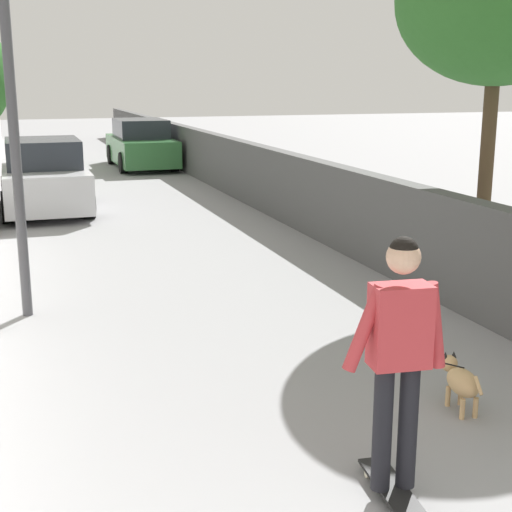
{
  "coord_description": "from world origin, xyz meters",
  "views": [
    {
      "loc": [
        -1.2,
        2.33,
        2.77
      ],
      "look_at": [
        5.7,
        0.01,
        1.0
      ],
      "focal_mm": 51.16,
      "sensor_mm": 36.0,
      "label": 1
    }
  ],
  "objects_px": {
    "tree_right_near": "(499,1)",
    "car_far": "(141,145)",
    "dog": "(461,380)",
    "lamp_post": "(7,42)",
    "car_near": "(44,178)",
    "skateboard": "(392,489)",
    "person_skateboarder": "(399,345)"
  },
  "relations": [
    {
      "from": "tree_right_near",
      "to": "car_far",
      "type": "relative_size",
      "value": 1.15
    },
    {
      "from": "tree_right_near",
      "to": "dog",
      "type": "distance_m",
      "value": 5.9
    },
    {
      "from": "lamp_post",
      "to": "car_near",
      "type": "height_order",
      "value": "lamp_post"
    },
    {
      "from": "skateboard",
      "to": "dog",
      "type": "distance_m",
      "value": 1.59
    },
    {
      "from": "tree_right_near",
      "to": "car_far",
      "type": "bearing_deg",
      "value": 8.96
    },
    {
      "from": "person_skateboarder",
      "to": "dog",
      "type": "bearing_deg",
      "value": -49.83
    },
    {
      "from": "lamp_post",
      "to": "dog",
      "type": "distance_m",
      "value": 5.96
    },
    {
      "from": "dog",
      "to": "car_far",
      "type": "height_order",
      "value": "car_far"
    },
    {
      "from": "person_skateboarder",
      "to": "car_near",
      "type": "height_order",
      "value": "person_skateboarder"
    },
    {
      "from": "dog",
      "to": "car_near",
      "type": "relative_size",
      "value": 0.35
    },
    {
      "from": "person_skateboarder",
      "to": "dog",
      "type": "distance_m",
      "value": 1.78
    },
    {
      "from": "person_skateboarder",
      "to": "car_far",
      "type": "xyz_separation_m",
      "value": [
        19.63,
        -1.72,
        -0.39
      ]
    },
    {
      "from": "lamp_post",
      "to": "person_skateboarder",
      "type": "distance_m",
      "value": 5.79
    },
    {
      "from": "tree_right_near",
      "to": "skateboard",
      "type": "height_order",
      "value": "tree_right_near"
    },
    {
      "from": "tree_right_near",
      "to": "car_far",
      "type": "distance_m",
      "value": 15.33
    },
    {
      "from": "skateboard",
      "to": "person_skateboarder",
      "type": "relative_size",
      "value": 0.47
    },
    {
      "from": "person_skateboarder",
      "to": "car_far",
      "type": "distance_m",
      "value": 19.71
    },
    {
      "from": "dog",
      "to": "lamp_post",
      "type": "bearing_deg",
      "value": 41.3
    },
    {
      "from": "car_far",
      "to": "lamp_post",
      "type": "bearing_deg",
      "value": 164.95
    },
    {
      "from": "tree_right_near",
      "to": "dog",
      "type": "xyz_separation_m",
      "value": [
        -3.78,
        2.86,
        -3.51
      ]
    },
    {
      "from": "skateboard",
      "to": "car_far",
      "type": "xyz_separation_m",
      "value": [
        19.63,
        -1.72,
        0.65
      ]
    },
    {
      "from": "car_far",
      "to": "person_skateboarder",
      "type": "bearing_deg",
      "value": 174.98
    },
    {
      "from": "lamp_post",
      "to": "skateboard",
      "type": "relative_size",
      "value": 5.73
    },
    {
      "from": "car_near",
      "to": "person_skateboarder",
      "type": "bearing_deg",
      "value": -172.46
    },
    {
      "from": "person_skateboarder",
      "to": "car_near",
      "type": "relative_size",
      "value": 0.45
    },
    {
      "from": "skateboard",
      "to": "car_near",
      "type": "xyz_separation_m",
      "value": [
        12.31,
        1.63,
        0.65
      ]
    },
    {
      "from": "tree_right_near",
      "to": "car_far",
      "type": "height_order",
      "value": "tree_right_near"
    },
    {
      "from": "person_skateboarder",
      "to": "skateboard",
      "type": "bearing_deg",
      "value": 0.9
    },
    {
      "from": "skateboard",
      "to": "car_far",
      "type": "height_order",
      "value": "car_far"
    },
    {
      "from": "lamp_post",
      "to": "skateboard",
      "type": "height_order",
      "value": "lamp_post"
    },
    {
      "from": "skateboard",
      "to": "person_skateboarder",
      "type": "bearing_deg",
      "value": -179.1
    },
    {
      "from": "skateboard",
      "to": "car_near",
      "type": "relative_size",
      "value": 0.21
    }
  ]
}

